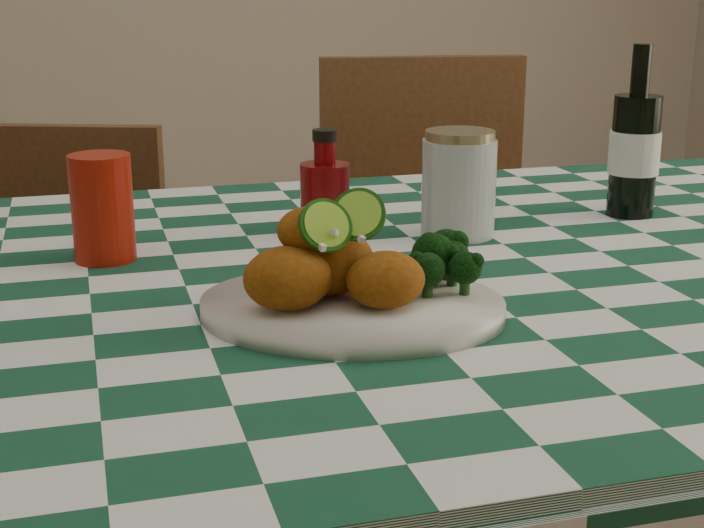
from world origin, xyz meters
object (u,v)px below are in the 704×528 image
object	(u,v)px
mason_jar	(459,184)
beer_bottle	(636,131)
fried_chicken_pile	(344,250)
wooden_chair_left	(41,375)
wooden_chair_right	(437,302)
red_tumbler	(102,208)
plate	(352,308)
ketchup_bottle	(325,182)

from	to	relation	value
mason_jar	beer_bottle	distance (m)	0.29
fried_chicken_pile	wooden_chair_left	world-z (taller)	fried_chicken_pile
beer_bottle	wooden_chair_right	xyz separation A→B (m)	(-0.07, 0.56, -0.43)
fried_chicken_pile	red_tumbler	distance (m)	0.35
plate	wooden_chair_left	distance (m)	0.97
beer_bottle	wooden_chair_right	bearing A→B (deg)	97.23
red_tumbler	mason_jar	distance (m)	0.45
beer_bottle	wooden_chair_left	bearing A→B (deg)	148.67
fried_chicken_pile	ketchup_bottle	size ratio (longest dim) A/B	1.18
plate	wooden_chair_right	distance (m)	1.02
red_tumbler	mason_jar	size ratio (longest dim) A/B	0.93
plate	fried_chicken_pile	world-z (taller)	fried_chicken_pile
ketchup_bottle	plate	bearing A→B (deg)	-99.77
mason_jar	beer_bottle	world-z (taller)	beer_bottle
mason_jar	wooden_chair_right	distance (m)	0.74
ketchup_bottle	wooden_chair_right	world-z (taller)	wooden_chair_right
mason_jar	wooden_chair_right	world-z (taller)	wooden_chair_right
fried_chicken_pile	beer_bottle	size ratio (longest dim) A/B	0.68
plate	wooden_chair_right	size ratio (longest dim) A/B	0.32
red_tumbler	wooden_chair_left	bearing A→B (deg)	102.02
fried_chicken_pile	wooden_chair_right	size ratio (longest dim) A/B	0.17
wooden_chair_right	beer_bottle	bearing A→B (deg)	-74.13
wooden_chair_left	fried_chicken_pile	bearing A→B (deg)	-48.03
fried_chicken_pile	wooden_chair_right	world-z (taller)	wooden_chair_right
red_tumbler	wooden_chair_right	world-z (taller)	wooden_chair_right
beer_bottle	mason_jar	bearing A→B (deg)	-172.06
plate	wooden_chair_right	world-z (taller)	wooden_chair_right
plate	red_tumbler	bearing A→B (deg)	129.72
ketchup_bottle	beer_bottle	distance (m)	0.45
ketchup_bottle	beer_bottle	xyz separation A→B (m)	(0.44, -0.02, 0.05)
plate	wooden_chair_left	xyz separation A→B (m)	(-0.35, 0.82, -0.37)
red_tumbler	beer_bottle	world-z (taller)	beer_bottle
red_tumbler	mason_jar	world-z (taller)	mason_jar
plate	mason_jar	distance (m)	0.35
ketchup_bottle	red_tumbler	bearing A→B (deg)	-169.46
mason_jar	wooden_chair_right	xyz separation A→B (m)	(0.21, 0.60, -0.38)
red_tumbler	plate	bearing A→B (deg)	-50.28
plate	beer_bottle	xyz separation A→B (m)	(0.50, 0.31, 0.11)
fried_chicken_pile	wooden_chair_right	distance (m)	1.05
wooden_chair_left	mason_jar	bearing A→B (deg)	-24.71
beer_bottle	wooden_chair_left	xyz separation A→B (m)	(-0.85, 0.52, -0.48)
wooden_chair_left	wooden_chair_right	size ratio (longest dim) A/B	0.89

